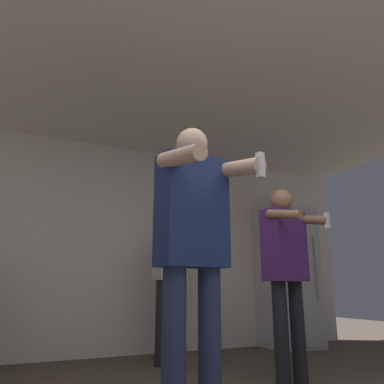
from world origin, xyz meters
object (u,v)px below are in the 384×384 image
object	(u,v)px
refrigerator	(287,275)
person_spectator_back	(171,269)
person_woman_foreground	(193,243)
person_man_side	(286,263)

from	to	relation	value
refrigerator	person_spectator_back	world-z (taller)	refrigerator
refrigerator	person_woman_foreground	distance (m)	3.40
person_woman_foreground	person_man_side	distance (m)	1.40
person_woman_foreground	person_spectator_back	xyz separation A→B (m)	(0.60, 1.88, -0.05)
person_man_side	person_spectator_back	world-z (taller)	person_spectator_back
refrigerator	person_spectator_back	size ratio (longest dim) A/B	1.13
refrigerator	person_man_side	xyz separation A→B (m)	(-1.29, -1.61, 0.03)
refrigerator	person_man_side	bearing A→B (deg)	-128.64
person_woman_foreground	person_man_side	xyz separation A→B (m)	(1.21, 0.70, -0.04)
refrigerator	person_spectator_back	distance (m)	1.94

